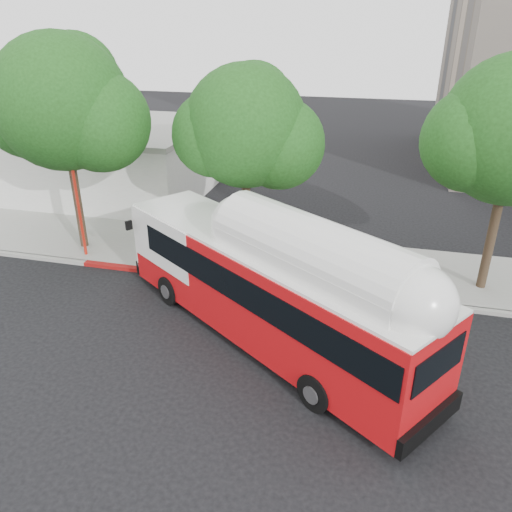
{
  "coord_description": "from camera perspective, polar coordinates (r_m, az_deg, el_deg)",
  "views": [
    {
      "loc": [
        4.4,
        -13.85,
        10.09
      ],
      "look_at": [
        0.19,
        3.0,
        1.8
      ],
      "focal_mm": 35.0,
      "sensor_mm": 36.0,
      "label": 1
    }
  ],
  "objects": [
    {
      "name": "street_tree_mid",
      "position": [
        20.95,
        -0.04,
        14.0
      ],
      "size": [
        5.75,
        5.0,
        8.62
      ],
      "color": "#2D2116",
      "rests_on": "ground"
    },
    {
      "name": "ground",
      "position": [
        17.69,
        -2.98,
        -9.29
      ],
      "size": [
        120.0,
        120.0,
        0.0
      ],
      "primitive_type": "plane",
      "color": "black",
      "rests_on": "ground"
    },
    {
      "name": "low_commercial_bldg",
      "position": [
        34.31,
        -19.22,
        10.75
      ],
      "size": [
        16.2,
        10.2,
        4.25
      ],
      "color": "silver",
      "rests_on": "ground"
    },
    {
      "name": "red_curb_segment",
      "position": [
        21.68,
        -7.62,
        -2.22
      ],
      "size": [
        10.0,
        0.32,
        0.16
      ],
      "primitive_type": "cube",
      "color": "maroon",
      "rests_on": "ground"
    },
    {
      "name": "sidewalk",
      "position": [
        23.1,
        1.66,
        -0.18
      ],
      "size": [
        60.0,
        5.0,
        0.15
      ],
      "primitive_type": "cube",
      "color": "gray",
      "rests_on": "ground"
    },
    {
      "name": "curb_strip",
      "position": [
        20.85,
        0.1,
        -3.18
      ],
      "size": [
        60.0,
        0.3,
        0.15
      ],
      "primitive_type": "cube",
      "color": "gray",
      "rests_on": "ground"
    },
    {
      "name": "transit_bus",
      "position": [
        16.65,
        1.24,
        -4.01
      ],
      "size": [
        12.5,
        9.76,
        4.03
      ],
      "rotation": [
        0.0,
        0.0,
        -0.61
      ],
      "color": "red",
      "rests_on": "ground"
    },
    {
      "name": "signal_pole",
      "position": [
        23.77,
        -19.59,
        5.09
      ],
      "size": [
        0.13,
        0.44,
        4.64
      ],
      "color": "red",
      "rests_on": "ground"
    },
    {
      "name": "street_tree_left",
      "position": [
        23.58,
        -20.17,
        15.54
      ],
      "size": [
        6.67,
        5.8,
        9.74
      ],
      "color": "#2D2116",
      "rests_on": "ground"
    }
  ]
}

